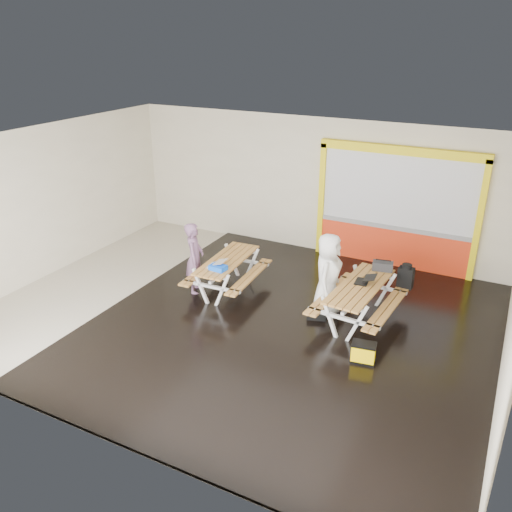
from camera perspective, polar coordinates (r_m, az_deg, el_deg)
The scene contains 14 objects.
room at distance 10.22m, azimuth -2.31°, elevation 2.08°, with size 10.02×8.02×3.52m.
deck at distance 10.49m, azimuth 3.87°, elevation -7.89°, with size 7.50×7.98×0.05m, color black.
kiosk at distance 13.09m, azimuth 14.84°, elevation 4.73°, with size 3.88×0.16×3.00m.
picnic_table_left at distance 11.69m, azimuth -3.13°, elevation -1.18°, with size 1.45×2.06×0.79m.
picnic_table_right at distance 10.62m, azimuth 11.12°, elevation -4.05°, with size 1.58×2.21×0.85m.
person_left at distance 11.61m, azimuth -6.64°, elevation -0.25°, with size 0.59×0.39×1.63m, color #714D6B.
person_right at distance 10.74m, azimuth 7.78°, elevation -2.07°, with size 0.86×0.56×1.77m, color white.
laptop_left at distance 11.25m, azimuth -4.31°, elevation -0.90°, with size 0.40×0.37×0.16m.
laptop_right at distance 10.63m, azimuth 11.67°, elevation -2.57°, with size 0.42×0.38×0.17m.
blue_pouch at distance 11.09m, azimuth -4.12°, elevation -1.26°, with size 0.34×0.24×0.10m, color blue.
toolbox at distance 11.23m, azimuth 13.53°, elevation -1.06°, with size 0.44×0.28×0.24m.
backpack at distance 11.31m, azimuth 15.88°, elevation -2.11°, with size 0.32×0.22×0.52m.
dark_case at distance 10.84m, azimuth 6.57°, elevation -6.29°, with size 0.38×0.28×0.14m, color black.
fluke_bag at distance 9.59m, azimuth 11.52°, elevation -10.22°, with size 0.46×0.34×0.37m.
Camera 1 is at (4.71, -8.27, 5.46)m, focal length 37.01 mm.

